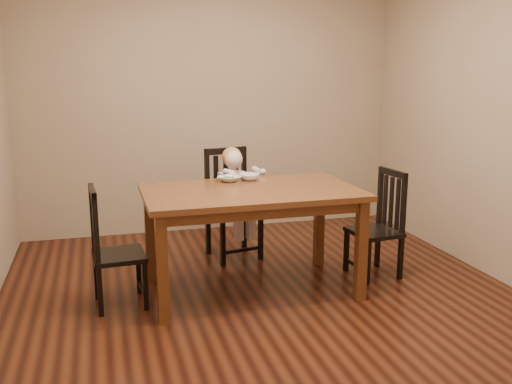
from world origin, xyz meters
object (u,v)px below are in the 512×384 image
object	(u,v)px
bowl_veg	(249,177)
chair_right	(379,225)
chair_child	(232,205)
chair_left	(112,250)
toddler	(234,192)
dining_table	(251,201)
bowl_peas	(230,179)

from	to	relation	value
bowl_veg	chair_right	bearing A→B (deg)	-16.11
chair_child	chair_left	bearing A→B (deg)	28.06
toddler	chair_child	bearing A→B (deg)	-90.00
dining_table	chair_right	distance (m)	1.17
toddler	dining_table	bearing A→B (deg)	75.48
chair_right	chair_child	bearing A→B (deg)	46.36
chair_right	dining_table	bearing A→B (deg)	85.88
chair_right	bowl_veg	distance (m)	1.17
chair_right	bowl_veg	bearing A→B (deg)	67.52
dining_table	bowl_peas	world-z (taller)	bowl_peas
toddler	bowl_veg	xyz separation A→B (m)	(0.03, -0.47, 0.23)
chair_left	bowl_peas	bearing A→B (deg)	105.95
chair_right	bowl_peas	distance (m)	1.33
dining_table	toddler	bearing A→B (deg)	86.17
dining_table	bowl_veg	xyz separation A→B (m)	(0.08, 0.35, 0.12)
dining_table	chair_child	size ratio (longest dim) A/B	1.64
chair_child	toddler	world-z (taller)	chair_child
toddler	bowl_peas	distance (m)	0.55
dining_table	chair_left	bearing A→B (deg)	-179.02
toddler	bowl_peas	world-z (taller)	toddler
chair_left	bowl_peas	distance (m)	1.12
chair_right	toddler	distance (m)	1.35
dining_table	toddler	xyz separation A→B (m)	(0.06, 0.82, -0.10)
toddler	chair_right	bearing A→B (deg)	133.53
chair_child	chair_right	xyz separation A→B (m)	(1.09, -0.83, -0.05)
bowl_peas	chair_left	bearing A→B (deg)	-159.93
chair_left	bowl_veg	world-z (taller)	chair_left
bowl_veg	bowl_peas	bearing A→B (deg)	-176.05
dining_table	bowl_peas	xyz separation A→B (m)	(-0.09, 0.34, 0.12)
chair_child	chair_right	size ratio (longest dim) A/B	1.11
bowl_veg	dining_table	bearing A→B (deg)	-102.99
bowl_peas	bowl_veg	size ratio (longest dim) A/B	1.05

